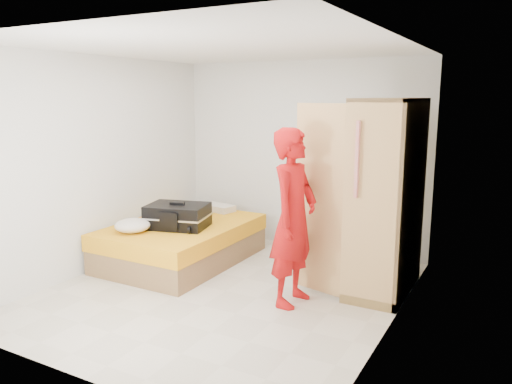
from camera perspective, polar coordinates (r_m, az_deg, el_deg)
The scene contains 7 objects.
room at distance 5.28m, azimuth -3.66°, elevation 1.95°, with size 4.00×4.02×2.60m.
bed at distance 6.58m, azimuth -8.48°, elevation -5.69°, with size 1.42×2.02×0.50m.
wardrobe at distance 5.55m, azimuth 14.10°, elevation -1.08°, with size 1.16×1.20×2.10m.
person at distance 5.07m, azimuth 4.31°, elevation -2.93°, with size 0.66×0.44×1.82m, color red.
suitcase at distance 6.32m, azimuth -8.96°, elevation -2.72°, with size 0.86×0.71×0.32m.
round_cushion at distance 6.22m, azimuth -13.94°, elevation -3.73°, with size 0.43×0.43×0.16m, color silver.
pillow at distance 7.18m, azimuth -4.43°, elevation -1.78°, with size 0.50×0.26×0.09m, color silver.
Camera 1 is at (2.79, -4.40, 2.12)m, focal length 35.00 mm.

